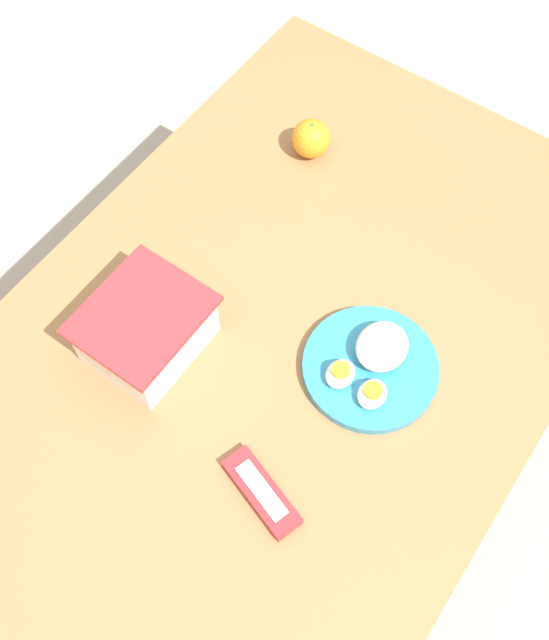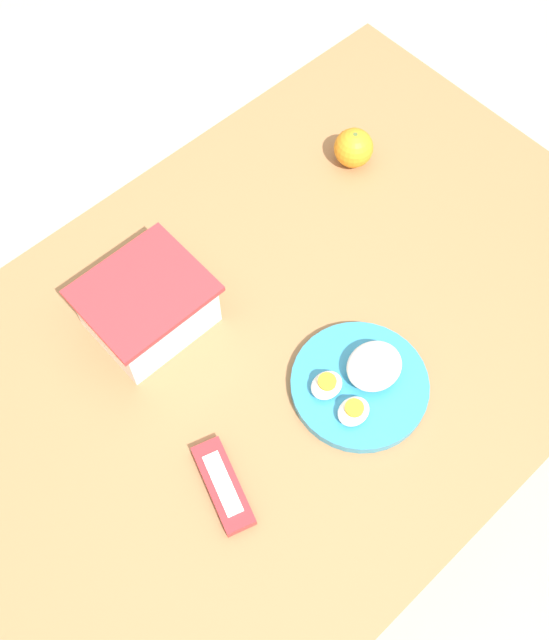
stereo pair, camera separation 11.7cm
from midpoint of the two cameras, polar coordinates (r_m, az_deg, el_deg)
The scene contains 6 objects.
ground_plane at distance 1.90m, azimuth -1.24°, elevation -11.68°, with size 10.00×10.00×0.00m, color #B2A899.
table at distance 1.27m, azimuth -1.82°, elevation -2.76°, with size 1.23×0.83×0.76m.
food_container at distance 1.17m, azimuth -12.56°, elevation -1.14°, with size 0.19×0.16×0.10m.
orange_fruit at distance 1.38m, azimuth 0.33°, elevation 13.47°, with size 0.07×0.07×0.07m.
rice_plate at distance 1.16m, azimuth 4.57°, elevation -3.65°, with size 0.21×0.21×0.06m.
candy_bar at distance 1.09m, azimuth -4.13°, elevation -13.26°, with size 0.08×0.14×0.02m.
Camera 1 is at (-0.46, -0.31, 1.82)m, focal length 42.00 mm.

